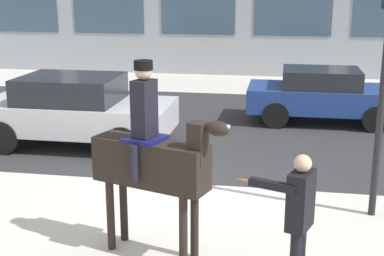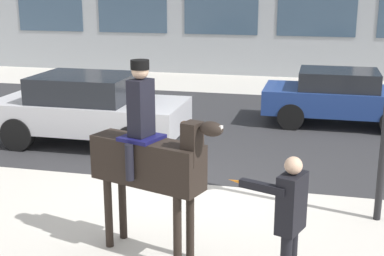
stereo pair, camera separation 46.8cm
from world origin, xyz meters
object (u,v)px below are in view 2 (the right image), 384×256
Objects in this scene: mounted_horse_lead at (149,157)px; pedestrian_bystander at (289,218)px; street_car_far_lane at (340,96)px; street_car_near_lane at (89,108)px.

mounted_horse_lead reaches higher than pedestrian_bystander.
pedestrian_bystander is 0.44× the size of street_car_far_lane.
street_car_far_lane is at bearing 89.16° from mounted_horse_lead.
street_car_far_lane is (2.67, 7.80, -0.61)m from mounted_horse_lead.
street_car_near_lane is at bearing 140.43° from mounted_horse_lead.
mounted_horse_lead is at bearing -57.59° from street_car_near_lane.
mounted_horse_lead is 0.61× the size of street_car_near_lane.
pedestrian_bystander is 8.54m from street_car_far_lane.
pedestrian_bystander is 0.40× the size of street_car_near_lane.
street_car_near_lane reaches higher than street_car_far_lane.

